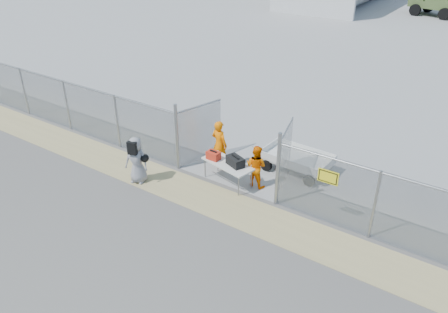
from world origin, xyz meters
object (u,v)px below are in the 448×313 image
Objects in this scene: folding_table at (228,173)px; utility_trailer at (297,161)px; security_worker_left at (219,144)px; security_worker_right at (256,166)px; visitor at (137,160)px.

folding_table reaches higher than utility_trailer.
utility_trailer is at bearing 65.27° from folding_table.
folding_table is 1.29m from security_worker_left.
security_worker_right is at bearing 173.69° from security_worker_left.
folding_table is 2.64m from utility_trailer.
security_worker_left reaches higher than folding_table.
visitor is at bearing 60.77° from security_worker_left.
security_worker_right is (0.87, 0.40, 0.36)m from folding_table.
security_worker_left is at bearing 150.54° from folding_table.
utility_trailer is at bearing -145.72° from security_worker_left.
security_worker_left is (-0.89, 0.79, 0.51)m from folding_table.
security_worker_right is 0.48× the size of utility_trailer.
folding_table is at bearing -123.97° from utility_trailer.
folding_table is 1.23× the size of security_worker_right.
security_worker_right is at bearing 36.79° from folding_table.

